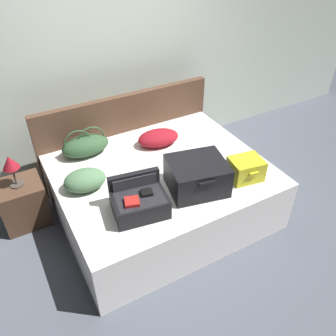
{
  "coord_description": "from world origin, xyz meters",
  "views": [
    {
      "loc": [
        -1.28,
        -2.03,
        2.65
      ],
      "look_at": [
        0.0,
        0.28,
        0.67
      ],
      "focal_mm": 37.25,
      "sensor_mm": 36.0,
      "label": 1
    }
  ],
  "objects_px": {
    "bed": "(162,191)",
    "hard_case_medium": "(139,202)",
    "pillow_near_headboard": "(158,138)",
    "table_lamp": "(10,164)",
    "hard_case_small": "(246,169)",
    "nightstand": "(23,203)",
    "hard_case_large": "(197,175)",
    "duffel_bag": "(85,145)",
    "pillow_center_head": "(85,180)"
  },
  "relations": [
    {
      "from": "hard_case_small",
      "to": "duffel_bag",
      "type": "height_order",
      "value": "duffel_bag"
    },
    {
      "from": "hard_case_large",
      "to": "pillow_center_head",
      "type": "distance_m",
      "value": 1.02
    },
    {
      "from": "hard_case_medium",
      "to": "hard_case_large",
      "type": "bearing_deg",
      "value": 11.97
    },
    {
      "from": "hard_case_medium",
      "to": "pillow_center_head",
      "type": "relative_size",
      "value": 1.3
    },
    {
      "from": "bed",
      "to": "pillow_near_headboard",
      "type": "bearing_deg",
      "value": 66.32
    },
    {
      "from": "hard_case_large",
      "to": "pillow_center_head",
      "type": "xyz_separation_m",
      "value": [
        -0.89,
        0.49,
        -0.05
      ]
    },
    {
      "from": "duffel_bag",
      "to": "table_lamp",
      "type": "distance_m",
      "value": 0.74
    },
    {
      "from": "hard_case_small",
      "to": "nightstand",
      "type": "height_order",
      "value": "hard_case_small"
    },
    {
      "from": "duffel_bag",
      "to": "nightstand",
      "type": "bearing_deg",
      "value": -176.54
    },
    {
      "from": "bed",
      "to": "hard_case_medium",
      "type": "relative_size",
      "value": 4.1
    },
    {
      "from": "bed",
      "to": "pillow_near_headboard",
      "type": "distance_m",
      "value": 0.59
    },
    {
      "from": "pillow_center_head",
      "to": "table_lamp",
      "type": "distance_m",
      "value": 0.74
    },
    {
      "from": "bed",
      "to": "table_lamp",
      "type": "height_order",
      "value": "table_lamp"
    },
    {
      "from": "hard_case_medium",
      "to": "pillow_near_headboard",
      "type": "relative_size",
      "value": 1.1
    },
    {
      "from": "bed",
      "to": "table_lamp",
      "type": "distance_m",
      "value": 1.49
    },
    {
      "from": "hard_case_small",
      "to": "table_lamp",
      "type": "bearing_deg",
      "value": 160.07
    },
    {
      "from": "hard_case_large",
      "to": "hard_case_medium",
      "type": "xyz_separation_m",
      "value": [
        -0.59,
        -0.03,
        -0.04
      ]
    },
    {
      "from": "hard_case_small",
      "to": "duffel_bag",
      "type": "relative_size",
      "value": 0.68
    },
    {
      "from": "hard_case_medium",
      "to": "bed",
      "type": "bearing_deg",
      "value": 52.96
    },
    {
      "from": "hard_case_small",
      "to": "nightstand",
      "type": "distance_m",
      "value": 2.25
    },
    {
      "from": "hard_case_small",
      "to": "pillow_center_head",
      "type": "height_order",
      "value": "hard_case_small"
    },
    {
      "from": "hard_case_large",
      "to": "pillow_near_headboard",
      "type": "relative_size",
      "value": 1.31
    },
    {
      "from": "hard_case_large",
      "to": "duffel_bag",
      "type": "bearing_deg",
      "value": 137.06
    },
    {
      "from": "pillow_center_head",
      "to": "hard_case_medium",
      "type": "bearing_deg",
      "value": -59.66
    },
    {
      "from": "pillow_near_headboard",
      "to": "pillow_center_head",
      "type": "relative_size",
      "value": 1.18
    },
    {
      "from": "pillow_near_headboard",
      "to": "bed",
      "type": "bearing_deg",
      "value": -113.68
    },
    {
      "from": "bed",
      "to": "table_lamp",
      "type": "bearing_deg",
      "value": 155.94
    },
    {
      "from": "hard_case_large",
      "to": "table_lamp",
      "type": "relative_size",
      "value": 1.75
    },
    {
      "from": "pillow_near_headboard",
      "to": "pillow_center_head",
      "type": "bearing_deg",
      "value": -160.36
    },
    {
      "from": "bed",
      "to": "hard_case_large",
      "type": "bearing_deg",
      "value": -70.02
    },
    {
      "from": "hard_case_large",
      "to": "nightstand",
      "type": "height_order",
      "value": "hard_case_large"
    },
    {
      "from": "bed",
      "to": "table_lamp",
      "type": "xyz_separation_m",
      "value": [
        -1.3,
        0.58,
        0.44
      ]
    },
    {
      "from": "pillow_center_head",
      "to": "bed",
      "type": "bearing_deg",
      "value": -6.98
    },
    {
      "from": "pillow_center_head",
      "to": "nightstand",
      "type": "bearing_deg",
      "value": 138.47
    },
    {
      "from": "table_lamp",
      "to": "hard_case_medium",
      "type": "bearing_deg",
      "value": -49.66
    },
    {
      "from": "hard_case_small",
      "to": "pillow_near_headboard",
      "type": "relative_size",
      "value": 0.74
    },
    {
      "from": "pillow_near_headboard",
      "to": "nightstand",
      "type": "xyz_separation_m",
      "value": [
        -1.48,
        0.16,
        -0.41
      ]
    },
    {
      "from": "duffel_bag",
      "to": "pillow_near_headboard",
      "type": "distance_m",
      "value": 0.77
    },
    {
      "from": "bed",
      "to": "duffel_bag",
      "type": "bearing_deg",
      "value": 132.02
    },
    {
      "from": "hard_case_large",
      "to": "duffel_bag",
      "type": "xyz_separation_m",
      "value": [
        -0.71,
        1.02,
        -0.04
      ]
    },
    {
      "from": "pillow_near_headboard",
      "to": "pillow_center_head",
      "type": "distance_m",
      "value": 0.99
    },
    {
      "from": "hard_case_medium",
      "to": "nightstand",
      "type": "height_order",
      "value": "hard_case_medium"
    },
    {
      "from": "hard_case_small",
      "to": "duffel_bag",
      "type": "xyz_separation_m",
      "value": [
        -1.19,
        1.12,
        0.01
      ]
    },
    {
      "from": "duffel_bag",
      "to": "pillow_center_head",
      "type": "bearing_deg",
      "value": -109.1
    },
    {
      "from": "bed",
      "to": "hard_case_medium",
      "type": "xyz_separation_m",
      "value": [
        -0.44,
        -0.43,
        0.39
      ]
    },
    {
      "from": "pillow_center_head",
      "to": "table_lamp",
      "type": "xyz_separation_m",
      "value": [
        -0.55,
        0.49,
        0.06
      ]
    },
    {
      "from": "hard_case_medium",
      "to": "table_lamp",
      "type": "distance_m",
      "value": 1.32
    },
    {
      "from": "bed",
      "to": "nightstand",
      "type": "distance_m",
      "value": 1.42
    },
    {
      "from": "pillow_center_head",
      "to": "nightstand",
      "type": "height_order",
      "value": "pillow_center_head"
    },
    {
      "from": "nightstand",
      "to": "hard_case_small",
      "type": "bearing_deg",
      "value": -29.21
    }
  ]
}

